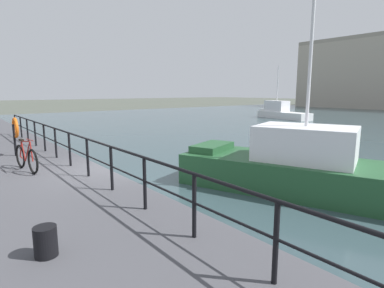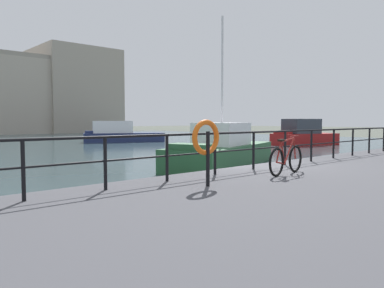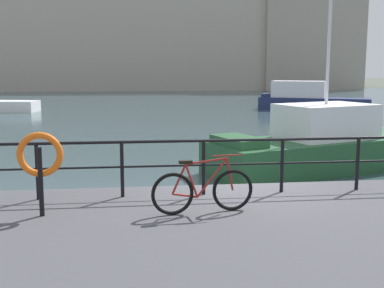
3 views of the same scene
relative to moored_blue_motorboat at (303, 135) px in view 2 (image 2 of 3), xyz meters
name	(u,v)px [view 2 (image 2 of 3)]	position (x,y,z in m)	size (l,w,h in m)	color
ground_plane	(252,190)	(-20.67, -10.70, -0.93)	(240.00, 240.00, 0.00)	#4C5147
moored_blue_motorboat	(303,135)	(0.00, 0.00, 0.00)	(6.52, 3.91, 2.35)	maroon
moored_small_launch	(222,150)	(-16.86, -5.81, -0.17)	(8.29, 5.06, 7.09)	#23512D
moored_red_daysailer	(120,134)	(-9.84, 15.15, -0.07)	(8.21, 5.33, 2.16)	navy
quay_railing	(285,141)	(-20.02, -11.45, 0.62)	(21.80, 0.07, 1.08)	black
parked_bicycle	(286,159)	(-21.76, -12.65, 0.27)	(1.76, 0.29, 0.98)	black
life_ring_stand	(206,140)	(-24.43, -12.46, 0.86)	(0.75, 0.16, 1.40)	black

